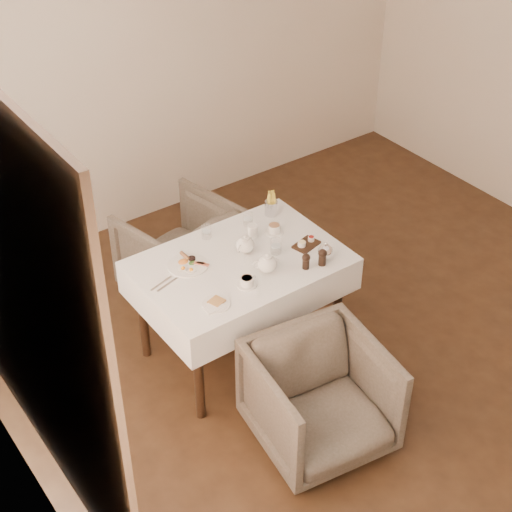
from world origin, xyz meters
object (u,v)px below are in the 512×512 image
object	(u,v)px
table	(240,275)
armchair_near	(320,399)
breakfast_plate	(188,264)
armchair_far	(183,251)
teapot_centre	(245,244)

from	to	relation	value
table	armchair_near	xyz separation A→B (m)	(-0.07, -0.90, -0.30)
armchair_near	breakfast_plate	size ratio (longest dim) A/B	2.94
armchair_far	breakfast_plate	bearing A→B (deg)	50.84
table	armchair_far	distance (m)	0.85
armchair_far	armchair_near	bearing A→B (deg)	74.13
armchair_near	breakfast_plate	xyz separation A→B (m)	(-0.22, 1.05, 0.42)
armchair_near	armchair_far	bearing A→B (deg)	94.33
table	armchair_far	world-z (taller)	table
table	teapot_centre	size ratio (longest dim) A/B	7.92
breakfast_plate	teapot_centre	distance (m)	0.39
armchair_far	breakfast_plate	size ratio (longest dim) A/B	2.99
breakfast_plate	armchair_near	bearing A→B (deg)	-54.27
teapot_centre	armchair_near	bearing A→B (deg)	-121.18
breakfast_plate	teapot_centre	world-z (taller)	teapot_centre
table	breakfast_plate	distance (m)	0.35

